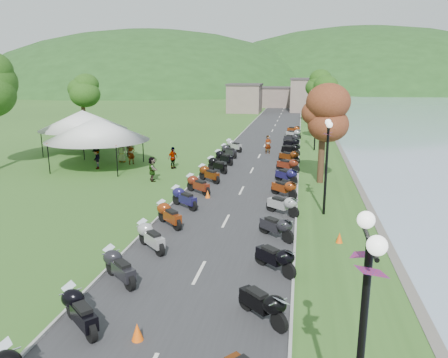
{
  "coord_description": "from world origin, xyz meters",
  "views": [
    {
      "loc": [
        3.58,
        -4.91,
        7.46
      ],
      "look_at": [
        -0.75,
        19.74,
        1.3
      ],
      "focal_mm": 35.0,
      "sensor_mm": 36.0,
      "label": 1
    }
  ],
  "objects_px": {
    "pedestrian_b": "(130,156)",
    "pedestrian_c": "(97,169)",
    "vendor_tent_main": "(98,143)",
    "pedestrian_a": "(132,164)"
  },
  "relations": [
    {
      "from": "vendor_tent_main",
      "to": "pedestrian_b",
      "type": "relative_size",
      "value": 2.83
    },
    {
      "from": "vendor_tent_main",
      "to": "pedestrian_a",
      "type": "distance_m",
      "value": 3.32
    },
    {
      "from": "pedestrian_a",
      "to": "pedestrian_b",
      "type": "bearing_deg",
      "value": 64.91
    },
    {
      "from": "pedestrian_b",
      "to": "pedestrian_c",
      "type": "relative_size",
      "value": 1.16
    },
    {
      "from": "vendor_tent_main",
      "to": "pedestrian_b",
      "type": "bearing_deg",
      "value": 83.11
    },
    {
      "from": "pedestrian_a",
      "to": "vendor_tent_main",
      "type": "bearing_deg",
      "value": 170.02
    },
    {
      "from": "pedestrian_b",
      "to": "pedestrian_c",
      "type": "distance_m",
      "value": 5.4
    },
    {
      "from": "pedestrian_b",
      "to": "pedestrian_c",
      "type": "xyz_separation_m",
      "value": [
        -0.58,
        -5.37,
        0.0
      ]
    },
    {
      "from": "pedestrian_c",
      "to": "pedestrian_a",
      "type": "bearing_deg",
      "value": 96.14
    },
    {
      "from": "vendor_tent_main",
      "to": "pedestrian_a",
      "type": "relative_size",
      "value": 3.09
    }
  ]
}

